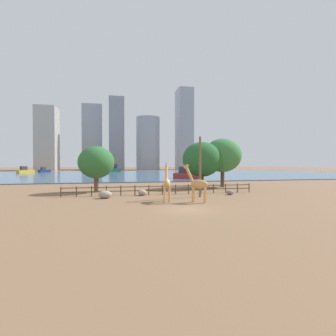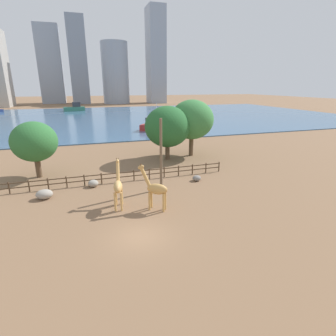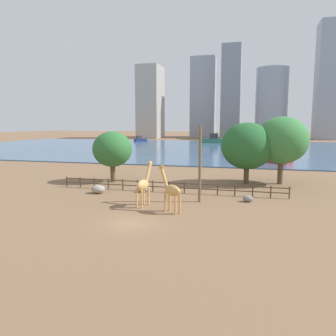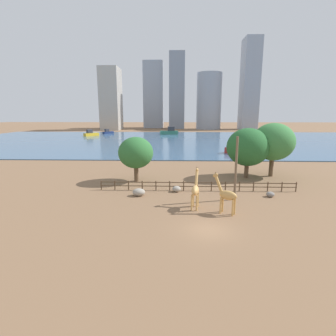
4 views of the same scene
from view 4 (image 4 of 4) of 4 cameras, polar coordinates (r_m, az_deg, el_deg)
ground_plane at (r=102.34m, az=3.52°, el=6.14°), size 400.00×400.00×0.00m
harbor_water at (r=99.35m, az=3.56°, el=6.03°), size 180.00×86.00×0.20m
giraffe_tall at (r=27.50m, az=12.65°, el=-5.75°), size 2.59×1.96×4.25m
giraffe_companion at (r=28.55m, az=5.97°, el=-4.75°), size 1.09×2.98×4.33m
utility_pole at (r=31.64m, az=14.56°, el=-0.17°), size 0.28×0.28×7.58m
boulder_near_fence at (r=34.94m, az=21.38°, el=-5.35°), size 1.00×0.88×0.66m
boulder_by_pole at (r=33.15m, az=-6.38°, el=-5.25°), size 1.58×1.25×0.94m
boulder_small at (r=34.61m, az=1.86°, el=-4.58°), size 1.13×1.03×0.77m
enclosure_fence at (r=35.20m, az=6.46°, el=-3.75°), size 26.12×0.14×1.30m
tree_left_large at (r=45.46m, az=21.93°, el=5.29°), size 6.67×6.67×8.67m
tree_center_broad at (r=43.34m, az=16.99°, el=4.36°), size 6.65×6.65×7.91m
tree_right_tall at (r=39.45m, az=-7.03°, el=3.30°), size 5.23×5.23×6.74m
boat_ferry at (r=125.84m, az=0.32°, el=7.90°), size 8.82×4.38×3.71m
boat_sailboat at (r=122.15m, az=-16.43°, el=7.16°), size 6.13×6.35×2.86m
boat_tug at (r=133.52m, az=-12.95°, el=7.63°), size 5.06×5.26×2.36m
boat_barge at (r=68.12m, az=15.27°, el=3.95°), size 7.40×6.29×6.50m
skyline_tower_needle at (r=180.64m, az=1.93°, el=16.28°), size 9.93×14.84×48.18m
skyline_block_central at (r=187.79m, az=-3.16°, el=15.48°), size 13.02×13.32×44.09m
skyline_tower_glass at (r=173.34m, az=8.89°, el=14.12°), size 15.53×15.53×34.78m
skyline_block_left at (r=177.48m, az=17.34°, el=16.88°), size 9.71×13.63×54.48m
skyline_block_right at (r=168.18m, az=-12.31°, el=14.40°), size 11.15×15.32×36.75m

